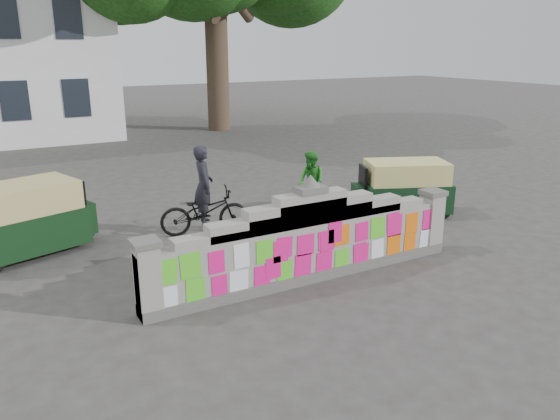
{
  "coord_description": "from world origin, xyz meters",
  "views": [
    {
      "loc": [
        -5.1,
        -7.9,
        4.23
      ],
      "look_at": [
        -0.06,
        1.0,
        1.1
      ],
      "focal_mm": 35.0,
      "sensor_mm": 36.0,
      "label": 1
    }
  ],
  "objects": [
    {
      "name": "cyclist_rider",
      "position": [
        -0.71,
        3.36,
        0.91
      ],
      "size": [
        0.57,
        0.74,
        1.81
      ],
      "primitive_type": "imported",
      "rotation": [
        0.0,
        0.0,
        1.34
      ],
      "color": "black",
      "rests_on": "ground"
    },
    {
      "name": "rickshaw_right",
      "position": [
        4.26,
        2.25,
        0.72
      ],
      "size": [
        2.58,
        1.93,
        1.39
      ],
      "rotation": [
        0.0,
        0.0,
        2.73
      ],
      "color": "black",
      "rests_on": "ground"
    },
    {
      "name": "parapet_wall",
      "position": [
        -0.0,
        -0.01,
        0.75
      ],
      "size": [
        6.48,
        0.44,
        2.01
      ],
      "color": "#4C4C49",
      "rests_on": "ground"
    },
    {
      "name": "ground",
      "position": [
        0.0,
        0.0,
        0.0
      ],
      "size": [
        100.0,
        100.0,
        0.0
      ],
      "primitive_type": "plane",
      "color": "#383533",
      "rests_on": "ground"
    },
    {
      "name": "rickshaw_left",
      "position": [
        -4.4,
        3.96,
        0.79
      ],
      "size": [
        2.82,
        1.91,
        1.51
      ],
      "rotation": [
        0.0,
        0.0,
        0.31
      ],
      "color": "black",
      "rests_on": "ground"
    },
    {
      "name": "pedestrian",
      "position": [
        2.36,
        3.62,
        0.8
      ],
      "size": [
        0.64,
        0.8,
        1.59
      ],
      "primitive_type": "imported",
      "rotation": [
        0.0,
        0.0,
        -1.52
      ],
      "color": "#268023",
      "rests_on": "ground"
    },
    {
      "name": "cyclist_bike",
      "position": [
        -0.71,
        3.36,
        0.53
      ],
      "size": [
        2.14,
        1.15,
        1.07
      ],
      "primitive_type": "imported",
      "rotation": [
        0.0,
        0.0,
        1.34
      ],
      "color": "black",
      "rests_on": "ground"
    }
  ]
}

